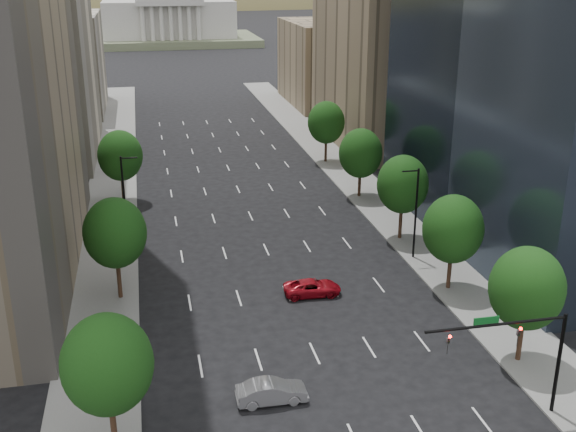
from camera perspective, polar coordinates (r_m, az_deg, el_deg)
sidewalk_left at (r=68.78m, az=-14.63°, el=-3.64°), size 6.00×200.00×0.15m
sidewalk_right at (r=73.59m, az=10.18°, el=-1.70°), size 6.00×200.00×0.15m
midrise_cream_left at (r=107.49m, az=-19.88°, el=13.86°), size 14.00×30.00×35.00m
filler_left at (r=141.01m, az=-17.83°, el=11.80°), size 14.00×26.00×18.00m
parking_tan_right at (r=109.93m, az=7.57°, el=13.64°), size 14.00×30.00×30.00m
filler_right at (r=142.12m, az=3.01°, el=12.35°), size 14.00×26.00×16.00m
tree_right_1 at (r=51.09m, az=18.90°, el=-5.61°), size 5.20×5.20×8.75m
tree_right_2 at (r=60.83m, az=13.31°, el=-1.05°), size 5.20×5.20×8.61m
tree_right_3 at (r=71.13m, az=9.34°, el=2.56°), size 5.20×5.20×8.89m
tree_right_4 at (r=83.92m, az=5.94°, el=5.11°), size 5.20×5.20×8.46m
tree_right_5 at (r=98.77m, az=3.14°, el=7.62°), size 5.20×5.20×8.75m
tree_left_0 at (r=41.15m, az=-14.53°, el=-11.65°), size 5.20×5.20×8.75m
tree_left_1 at (r=59.08m, az=-13.94°, el=-1.36°), size 5.20×5.20×8.97m
tree_left_2 at (r=83.95m, az=-13.53°, el=4.81°), size 5.20×5.20×8.68m
streetlight_rn at (r=66.86m, az=10.35°, el=0.41°), size 1.70×0.20×9.00m
streetlight_ln at (r=71.69m, az=-13.19°, el=1.55°), size 1.70×0.20×9.00m
traffic_signal at (r=45.15m, az=18.76°, el=-9.94°), size 9.12×0.40×7.38m
capitol at (r=253.78m, az=-9.70°, el=15.61°), size 60.00×40.00×35.20m
foothills at (r=607.74m, az=-7.71°, el=13.74°), size 720.00×413.00×263.00m
car_silver at (r=46.58m, az=-1.34°, el=-14.13°), size 4.65×1.65×1.53m
car_red_far at (r=60.12m, az=2.00°, el=-5.86°), size 4.99×2.43×1.37m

